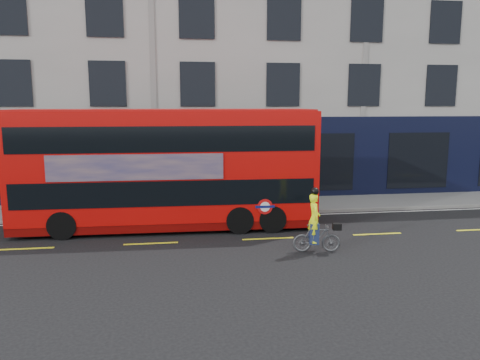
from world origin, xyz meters
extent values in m
plane|color=black|center=(0.00, 0.00, 0.00)|extent=(120.00, 120.00, 0.00)
cube|color=slate|center=(0.00, 6.50, 0.06)|extent=(60.00, 3.00, 0.12)
cube|color=gray|center=(0.00, 5.00, 0.07)|extent=(60.00, 0.12, 0.13)
cube|color=#B1AEA7|center=(0.00, 13.00, 7.50)|extent=(50.00, 10.00, 15.00)
cube|color=black|center=(0.00, 7.98, 2.00)|extent=(50.00, 0.08, 4.00)
cube|color=silver|center=(0.00, 4.70, 0.00)|extent=(58.00, 0.10, 0.01)
cube|color=red|center=(0.57, 3.49, 2.41)|extent=(10.98, 2.74, 3.92)
cube|color=#650504|center=(0.57, 3.49, 0.30)|extent=(10.98, 2.69, 0.30)
cube|color=black|center=(0.57, 3.49, 1.54)|extent=(10.54, 2.77, 0.89)
cube|color=black|center=(0.57, 3.49, 3.43)|extent=(10.54, 2.77, 0.89)
cube|color=#A70D0B|center=(0.57, 3.49, 4.39)|extent=(10.76, 2.64, 0.08)
cube|color=black|center=(6.05, 3.36, 1.54)|extent=(0.09, 2.23, 0.89)
cube|color=black|center=(6.05, 3.36, 3.43)|extent=(0.09, 2.23, 0.89)
cube|color=black|center=(-4.91, 3.62, 1.54)|extent=(0.09, 2.23, 0.89)
cube|color=#946F66|center=(-0.45, 2.25, 2.48)|extent=(5.96, 0.18, 0.89)
cylinder|color=red|center=(4.01, 2.14, 0.99)|extent=(0.56, 0.03, 0.56)
cylinder|color=white|center=(4.01, 2.13, 0.99)|extent=(0.36, 0.03, 0.36)
cube|color=#0C1459|center=(4.01, 2.13, 0.99)|extent=(0.70, 0.04, 0.09)
cylinder|color=black|center=(4.34, 3.40, 0.50)|extent=(1.05, 2.56, 0.99)
cylinder|color=black|center=(3.15, 3.43, 0.50)|extent=(1.05, 2.56, 0.99)
cylinder|color=black|center=(-3.00, 3.58, 0.50)|extent=(1.05, 2.56, 0.99)
imported|color=#4E5054|center=(5.22, -0.15, 0.45)|extent=(1.53, 0.62, 0.90)
imported|color=#E9FF15|center=(5.13, -0.14, 1.10)|extent=(0.44, 0.61, 1.54)
cube|color=black|center=(5.84, -0.24, 0.82)|extent=(0.29, 0.24, 0.21)
cube|color=navy|center=(5.13, -0.14, 0.61)|extent=(0.33, 0.39, 0.66)
sphere|color=black|center=(5.13, -0.14, 1.95)|extent=(0.25, 0.25, 0.25)
camera|label=1|loc=(0.79, -13.86, 4.64)|focal=35.00mm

